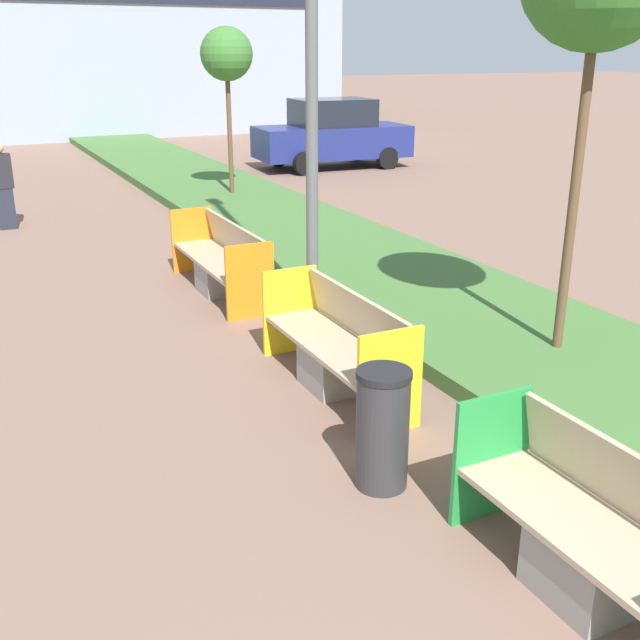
# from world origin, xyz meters

# --- Properties ---
(planter_grass_strip) EXTENTS (2.80, 120.00, 0.18)m
(planter_grass_strip) POSITION_xyz_m (3.20, 12.00, 0.09)
(planter_grass_strip) COLOR #426B33
(planter_grass_strip) RESTS_ON ground
(building_backdrop) EXTENTS (17.48, 8.71, 9.57)m
(building_backdrop) POSITION_xyz_m (4.00, 33.24, 4.78)
(building_backdrop) COLOR #939EAD
(building_backdrop) RESTS_ON ground
(bench_green_frame) EXTENTS (0.65, 1.91, 0.94)m
(bench_green_frame) POSITION_xyz_m (0.94, 3.19, 0.36)
(bench_green_frame) COLOR gray
(bench_green_frame) RESTS_ON ground
(bench_yellow_frame) EXTENTS (0.65, 2.11, 0.94)m
(bench_yellow_frame) POSITION_xyz_m (0.94, 6.50, 0.37)
(bench_yellow_frame) COLOR gray
(bench_yellow_frame) RESTS_ON ground
(bench_orange_frame) EXTENTS (0.65, 2.40, 0.94)m
(bench_orange_frame) POSITION_xyz_m (0.94, 9.91, 0.38)
(bench_orange_frame) COLOR gray
(bench_orange_frame) RESTS_ON ground
(litter_bin) EXTENTS (0.41, 0.41, 0.94)m
(litter_bin) POSITION_xyz_m (0.43, 4.80, 0.47)
(litter_bin) COLOR #2D2D30
(litter_bin) RESTS_ON ground
(sapling_tree_far) EXTENTS (1.09, 1.09, 3.58)m
(sapling_tree_far) POSITION_xyz_m (3.30, 16.06, 3.00)
(sapling_tree_far) COLOR brown
(sapling_tree_far) RESTS_ON ground
(pedestrian_walking) EXTENTS (0.53, 0.24, 1.57)m
(pedestrian_walking) POSITION_xyz_m (-1.36, 15.30, 0.79)
(pedestrian_walking) COLOR #232633
(pedestrian_walking) RESTS_ON ground
(parked_car_distant) EXTENTS (4.32, 2.08, 1.86)m
(parked_car_distant) POSITION_xyz_m (7.46, 19.43, 0.91)
(parked_car_distant) COLOR navy
(parked_car_distant) RESTS_ON ground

